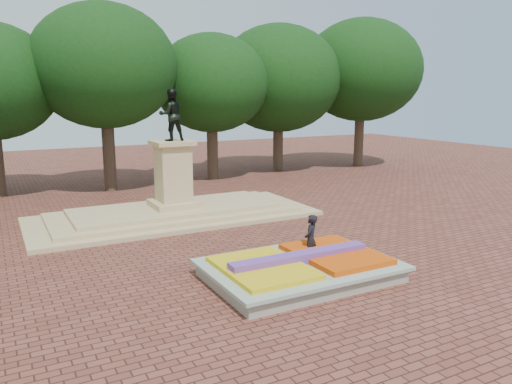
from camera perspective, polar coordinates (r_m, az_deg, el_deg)
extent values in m
plane|color=brown|center=(18.41, -1.04, -8.41)|extent=(90.00, 90.00, 0.00)
cube|color=gray|center=(17.18, 5.06, -9.12)|extent=(6.00, 4.00, 0.45)
cube|color=#9FAC9C|center=(17.09, 5.08, -8.25)|extent=(6.30, 4.30, 0.12)
cube|color=#CF5B0B|center=(17.84, 9.02, -7.05)|extent=(2.60, 3.40, 0.22)
cube|color=gold|center=(16.34, 0.78, -8.69)|extent=(2.60, 3.40, 0.18)
cube|color=#4B3188|center=(17.01, 5.09, -7.55)|extent=(5.20, 0.55, 0.38)
cube|color=tan|center=(25.47, -9.30, -2.75)|extent=(14.00, 6.00, 0.20)
cube|color=tan|center=(25.42, -9.31, -2.31)|extent=(12.00, 5.00, 0.20)
cube|color=tan|center=(25.37, -9.32, -1.87)|extent=(10.00, 4.00, 0.20)
cube|color=tan|center=(25.32, -9.34, -1.32)|extent=(2.20, 2.20, 0.30)
cube|color=tan|center=(25.03, -9.45, 2.14)|extent=(1.50, 1.50, 2.80)
cube|color=tan|center=(24.84, -9.56, 5.56)|extent=(1.90, 1.90, 0.20)
imported|color=black|center=(24.75, -9.67, 8.68)|extent=(1.22, 0.95, 2.50)
cylinder|color=#38261E|center=(34.39, -16.44, 3.78)|extent=(0.80, 0.80, 4.00)
ellipsoid|color=black|center=(34.14, -16.89, 11.60)|extent=(8.80, 8.80, 7.48)
cylinder|color=#38261E|center=(36.45, -5.60, 4.58)|extent=(0.80, 0.80, 4.00)
ellipsoid|color=black|center=(36.21, -5.74, 11.97)|extent=(8.80, 8.80, 7.48)
cylinder|color=#38261E|center=(39.65, 3.81, 5.14)|extent=(0.80, 0.80, 4.00)
ellipsoid|color=black|center=(39.43, 3.90, 11.94)|extent=(8.80, 8.80, 7.48)
cylinder|color=#38261E|center=(43.75, 11.65, 5.50)|extent=(0.80, 0.80, 4.00)
ellipsoid|color=black|center=(43.55, 11.90, 11.66)|extent=(8.80, 8.80, 7.48)
imported|color=black|center=(18.32, 6.27, -5.47)|extent=(0.82, 0.79, 1.88)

